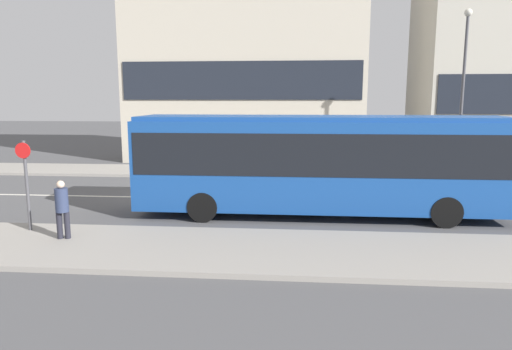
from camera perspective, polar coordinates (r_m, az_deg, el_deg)
name	(u,v)px	position (r m, az deg, el deg)	size (l,w,h in m)	color
ground_plane	(185,198)	(18.19, -8.85, -2.85)	(120.00, 120.00, 0.00)	#4F4F51
sidewalk_near	(127,247)	(12.40, -15.78, -8.65)	(44.00, 3.50, 0.13)	gray
sidewalk_far	(213,171)	(24.19, -5.35, 0.44)	(44.00, 3.50, 0.13)	gray
lane_centerline	(185,198)	(18.19, -8.85, -2.84)	(41.80, 0.16, 0.01)	silver
apartment_block_left_tower	(244,15)	(29.56, -1.47, 19.35)	(14.54, 4.46, 17.85)	beige
city_bus	(320,159)	(15.16, 8.05, 2.00)	(12.07, 2.63, 3.30)	#194793
parked_car_0	(502,173)	(22.60, 28.42, 0.18)	(4.08, 1.72, 1.37)	silver
pedestrian_near_stop	(62,206)	(13.25, -23.08, -3.60)	(0.35, 0.34, 1.59)	#23232D
bus_stop_sign	(26,178)	(14.40, -26.80, -0.38)	(0.44, 0.12, 2.57)	#4C4C51
street_lamp	(464,78)	(24.18, 24.51, 11.00)	(0.36, 0.36, 7.85)	#4C4C51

